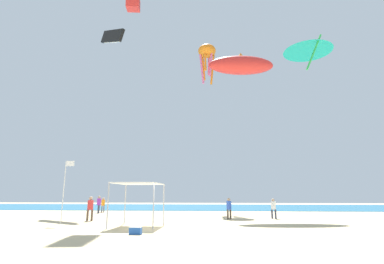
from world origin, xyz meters
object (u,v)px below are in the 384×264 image
Objects in this scene: canopy_tent at (139,185)px; kite_octopus_orange at (207,53)px; cooler_box at (136,231)px; person_leftmost at (229,207)px; person_central at (273,207)px; person_far_shore at (99,203)px; kite_delta_teal at (307,48)px; kite_parafoil_black at (112,36)px; person_near_tent at (103,204)px; banner_flag at (65,186)px; person_rightmost at (90,207)px; kite_inflatable_red at (241,65)px.

kite_octopus_orange is (3.80, 19.79, 18.94)m from canopy_tent.
person_leftmost is at bearing 62.77° from cooler_box.
person_central is 2.75× the size of cooler_box.
kite_delta_teal is (19.07, -10.41, 11.30)m from person_far_shore.
canopy_tent is at bearing -20.97° from kite_parafoil_black.
person_far_shore is (0.13, -1.51, 0.11)m from person_near_tent.
cooler_box is 0.12× the size of kite_parafoil_black.
kite_delta_teal reaches higher than person_near_tent.
canopy_tent is 8.28m from person_leftmost.
kite_parafoil_black is at bearing 103.05° from banner_flag.
canopy_tent reaches higher than person_leftmost.
kite_delta_teal reaches higher than canopy_tent.
kite_delta_teal is (16.05, -1.32, 11.32)m from person_rightmost.
kite_parafoil_black is at bearing -85.62° from person_rightmost.
kite_delta_teal reaches higher than person_leftmost.
person_leftmost is 24.86m from kite_octopus_orange.
canopy_tent is 2.02× the size of person_leftmost.
person_near_tent is 24.13m from kite_octopus_orange.
person_near_tent is 0.27× the size of kite_octopus_orange.
cooler_box is (6.23, -4.73, -2.27)m from banner_flag.
person_rightmost is at bearing 26.65° from kite_inflatable_red.
banner_flag is 0.58× the size of kite_inflatable_red.
person_far_shore is 0.48× the size of kite_delta_teal.
banner_flag is (2.29, -12.90, 1.52)m from person_near_tent.
person_far_shore is 0.30× the size of kite_octopus_orange.
person_rightmost is at bearing -54.40° from person_near_tent.
banner_flag is at bearing 31.73° from kite_inflatable_red.
person_near_tent is at bearing -46.36° from kite_octopus_orange.
kite_delta_teal is at bearing -12.80° from person_near_tent.
person_far_shore is 11.68m from banner_flag.
kite_parafoil_black is at bearing -175.00° from person_far_shore.
cooler_box is at bearing -106.38° from person_central.
kite_delta_teal is at bearing 48.14° from person_far_shore.
kite_parafoil_black is at bearing 117.64° from canopy_tent.
person_leftmost reaches higher than person_central.
kite_octopus_orange reaches higher than person_rightmost.
kite_delta_teal is at bearing 40.18° from kite_octopus_orange.
person_central is 0.27× the size of kite_octopus_orange.
kite_octopus_orange reaches higher than cooler_box.
person_central reaches higher than cooler_box.
canopy_tent is 27.65m from kite_octopus_orange.
person_rightmost is at bearing -10.15° from kite_octopus_orange.
banner_flag is at bearing -9.45° from kite_octopus_orange.
person_central is at bearing 10.98° from kite_parafoil_black.
person_far_shore is at bearing 117.48° from cooler_box.
kite_octopus_orange is at bearing -72.31° from kite_inflatable_red.
person_near_tent is 19.59m from cooler_box.
person_leftmost is 0.28× the size of kite_octopus_orange.
person_near_tent is at bearing 61.94° from kite_delta_teal.
kite_inflatable_red is (6.72, 14.86, 15.21)m from cooler_box.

